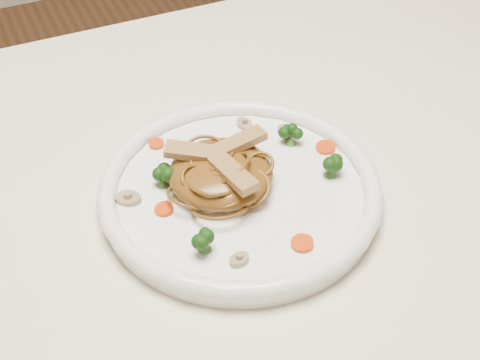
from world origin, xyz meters
name	(u,v)px	position (x,y,z in m)	size (l,w,h in m)	color
table	(193,264)	(0.00, 0.00, 0.65)	(1.20, 0.80, 0.75)	white
plate	(240,195)	(0.05, -0.02, 0.76)	(0.30, 0.30, 0.02)	white
noodle_mound	(221,173)	(0.04, 0.00, 0.78)	(0.11, 0.11, 0.04)	brown
chicken_a	(239,143)	(0.07, 0.01, 0.80)	(0.06, 0.02, 0.01)	tan
chicken_b	(194,152)	(0.02, 0.02, 0.80)	(0.06, 0.02, 0.01)	tan
chicken_c	(233,174)	(0.04, -0.03, 0.80)	(0.07, 0.02, 0.01)	tan
broccoli_0	(291,134)	(0.14, 0.03, 0.78)	(0.02, 0.02, 0.03)	#153B0C
broccoli_1	(162,174)	(-0.02, 0.02, 0.78)	(0.03, 0.03, 0.03)	#153B0C
broccoli_2	(204,237)	(-0.01, -0.08, 0.78)	(0.03, 0.03, 0.03)	#153B0C
broccoli_3	(331,165)	(0.15, -0.04, 0.78)	(0.03, 0.03, 0.03)	#153B0C
carrot_0	(246,138)	(0.09, 0.06, 0.77)	(0.02, 0.02, 0.01)	#E54108
carrot_1	(164,209)	(-0.03, -0.02, 0.77)	(0.02, 0.02, 0.01)	#E54108
carrot_2	(326,147)	(0.17, 0.00, 0.77)	(0.02, 0.02, 0.01)	#E54108
carrot_3	(156,144)	(0.00, 0.09, 0.77)	(0.02, 0.02, 0.01)	#E54108
carrot_4	(302,243)	(0.07, -0.12, 0.77)	(0.02, 0.02, 0.01)	#E54108
mushroom_0	(239,260)	(0.01, -0.11, 0.77)	(0.02, 0.02, 0.01)	gray
mushroom_1	(286,131)	(0.14, 0.05, 0.77)	(0.03, 0.03, 0.01)	gray
mushroom_2	(128,198)	(-0.06, 0.01, 0.77)	(0.03, 0.03, 0.01)	gray
mushroom_3	(245,124)	(0.10, 0.08, 0.77)	(0.02, 0.02, 0.01)	gray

